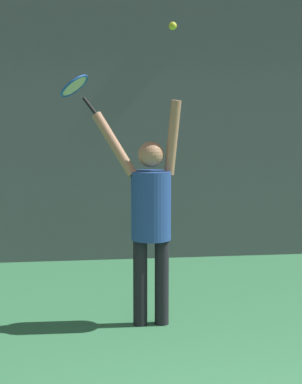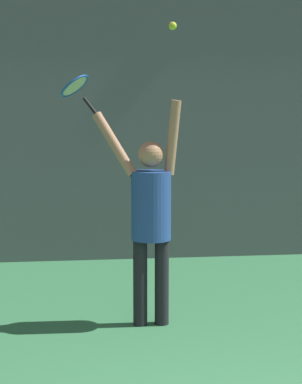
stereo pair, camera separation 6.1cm
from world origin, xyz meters
name	(u,v)px [view 1 (the left image)]	position (x,y,z in m)	size (l,w,h in m)	color
back_wall	(161,66)	(0.00, 5.87, 2.50)	(18.00, 0.10, 5.00)	slate
tennis_player	(150,211)	(-0.50, 3.09, 1.06)	(0.81, 0.49, 2.06)	black
tennis_racket	(76,88)	(-1.15, 3.44, 2.17)	(0.40, 0.39, 0.38)	black
tennis_ball	(173,26)	(-0.32, 3.00, 2.69)	(0.07, 0.07, 0.07)	#CCDB2D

